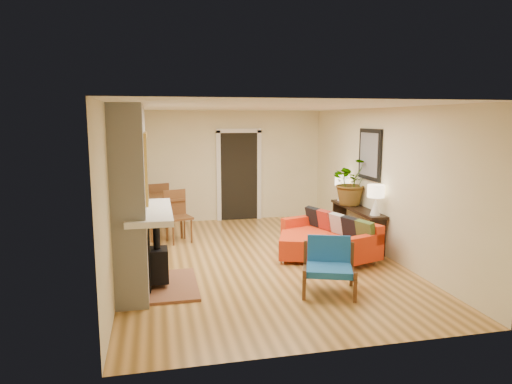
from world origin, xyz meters
TOP-DOWN VIEW (x-y plane):
  - room_shell at (0.60, 2.63)m, footprint 6.50×6.50m
  - fireplace at (-2.00, -1.00)m, footprint 1.09×1.68m
  - sofa at (1.35, 0.02)m, footprint 1.36×2.03m
  - ottoman at (0.77, -0.14)m, footprint 1.04×1.04m
  - blue_chair at (0.65, -1.61)m, footprint 0.91×0.90m
  - dining_table at (-1.57, 2.08)m, footprint 1.19×1.93m
  - console_table at (2.07, 0.54)m, footprint 0.34×1.85m
  - lamp_near at (2.07, -0.18)m, footprint 0.30×0.30m
  - lamp_far at (2.07, 1.30)m, footprint 0.30×0.30m
  - houseplant at (2.06, 0.82)m, footprint 0.88×0.77m

SIDE VIEW (x-z plane):
  - ottoman at x=0.77m, z-range 0.03..0.44m
  - sofa at x=1.35m, z-range -0.05..0.69m
  - blue_chair at x=0.65m, z-range 0.03..0.78m
  - console_table at x=2.07m, z-range 0.21..0.94m
  - dining_table at x=-1.57m, z-range 0.16..1.17m
  - lamp_near at x=2.07m, z-range 0.79..1.33m
  - lamp_far at x=2.07m, z-range 0.79..1.33m
  - houseplant at x=2.06m, z-range 0.72..1.65m
  - room_shell at x=0.60m, z-range -2.01..4.49m
  - fireplace at x=-2.00m, z-range -0.06..2.54m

